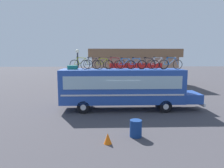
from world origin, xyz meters
The scene contains 16 objects.
ground_plane centered at (0.00, 0.00, 0.00)m, with size 120.00×120.00×0.00m, color #423F44.
bus centered at (0.20, 0.00, 1.85)m, with size 11.01×2.46×3.20m.
luggage_bag_1 centered at (-3.83, 0.00, 3.35)m, with size 0.74×0.38×0.30m, color #1E7F66.
rooftop_bicycle_1 centered at (-3.20, 0.41, 3.60)m, with size 1.81×0.44×0.97m.
rooftop_bicycle_2 centered at (-2.29, -0.17, 3.60)m, with size 1.79×0.44×0.96m.
rooftop_bicycle_3 centered at (-1.48, 0.25, 3.58)m, with size 1.70×0.44×0.91m.
rooftop_bicycle_4 centered at (-0.57, 0.40, 3.61)m, with size 1.79×0.44×0.97m.
rooftop_bicycle_5 centered at (0.24, 0.05, 3.58)m, with size 1.70×0.44×0.90m.
rooftop_bicycle_6 centered at (1.16, 0.41, 3.58)m, with size 1.64×0.44×0.91m.
rooftop_bicycle_7 centered at (2.03, -0.16, 3.59)m, with size 1.72×0.44×0.94m.
rooftop_bicycle_8 centered at (2.86, 0.31, 3.60)m, with size 1.76×0.44×0.97m.
rooftop_bicycle_9 centered at (3.75, -0.28, 3.61)m, with size 1.82×0.44×0.98m.
roadside_building centered at (2.66, 13.70, 2.60)m, with size 12.12×6.89×5.07m.
trash_bin centered at (0.29, -5.64, 0.45)m, with size 0.64×0.64×0.91m, color navy.
traffic_cone centered at (-1.21, -6.48, 0.27)m, with size 0.39×0.39×0.54m, color orange.
street_lamp centered at (-3.93, 4.07, 3.01)m, with size 0.34×0.34×4.82m.
Camera 1 is at (-1.35, -16.21, 4.34)m, focal length 33.48 mm.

